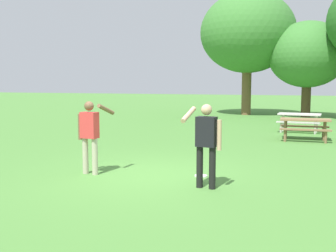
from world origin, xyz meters
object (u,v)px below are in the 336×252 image
at_px(frisbee, 201,176).
at_px(picnic_table_near, 305,125).
at_px(tree_tall_left, 248,33).
at_px(person_catcher, 90,132).
at_px(picnic_table_far, 299,118).
at_px(person_thrower, 206,139).
at_px(tree_broad_center, 308,55).

xyz_separation_m(frisbee, picnic_table_near, (2.08, 6.58, 0.55)).
bearing_deg(frisbee, tree_tall_left, 95.31).
bearing_deg(person_catcher, picnic_table_far, 66.39).
xyz_separation_m(picnic_table_near, picnic_table_far, (-0.25, 2.49, 0.00)).
distance_m(person_thrower, picnic_table_near, 7.71).
height_order(picnic_table_near, tree_broad_center, tree_broad_center).
bearing_deg(picnic_table_near, frisbee, -107.55).
bearing_deg(picnic_table_far, tree_tall_left, 112.79).
relative_size(frisbee, tree_tall_left, 0.04).
bearing_deg(person_thrower, person_catcher, 173.55).
height_order(picnic_table_near, picnic_table_far, same).
bearing_deg(picnic_table_near, tree_tall_left, 109.04).
bearing_deg(picnic_table_near, person_thrower, -103.08).
xyz_separation_m(person_catcher, tree_broad_center, (4.42, 17.30, 2.72)).
height_order(person_catcher, tree_tall_left, tree_tall_left).
xyz_separation_m(person_thrower, person_catcher, (-2.74, 0.31, 0.00)).
height_order(person_catcher, picnic_table_far, person_catcher).
xyz_separation_m(tree_tall_left, tree_broad_center, (3.62, -0.57, -1.48)).
distance_m(person_catcher, picnic_table_near, 8.48).
height_order(frisbee, tree_broad_center, tree_broad_center).
bearing_deg(frisbee, picnic_table_far, 78.57).
bearing_deg(tree_tall_left, picnic_table_near, -70.96).
xyz_separation_m(frisbee, tree_tall_left, (-1.60, 17.25, 5.16)).
bearing_deg(picnic_table_near, picnic_table_far, 95.65).
relative_size(frisbee, picnic_table_near, 0.16).
bearing_deg(tree_tall_left, tree_broad_center, -8.90).
bearing_deg(tree_tall_left, person_catcher, -92.54).
distance_m(frisbee, tree_tall_left, 18.08).
distance_m(person_thrower, frisbee, 1.37).
xyz_separation_m(picnic_table_near, tree_tall_left, (-3.68, 10.68, 4.61)).
bearing_deg(person_catcher, person_thrower, -6.45).
bearing_deg(tree_broad_center, person_catcher, -104.32).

